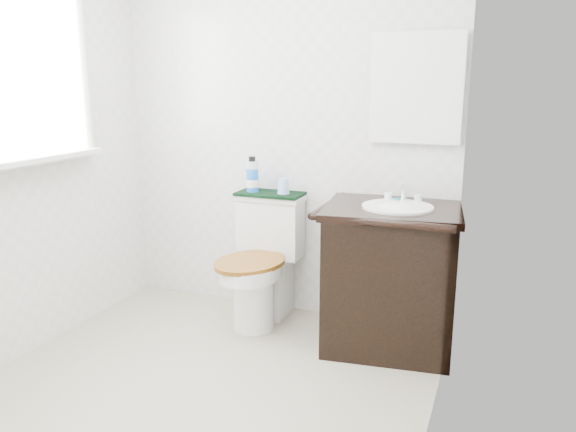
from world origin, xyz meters
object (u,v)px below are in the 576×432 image
Objects in this scene: vanity at (390,273)px; mouthwash_bottle at (252,176)px; trash_bin at (271,292)px; cup at (283,186)px; toilet at (263,267)px.

mouthwash_bottle reaches higher than vanity.
trash_bin is (-0.82, 0.19, -0.30)m from vanity.
mouthwash_bottle is at bearing -174.45° from trash_bin.
vanity is 3.54× the size of trash_bin.
cup is (0.09, -0.01, 0.72)m from trash_bin.
cup is at bearing 51.97° from toilet.
vanity is 0.86m from cup.
toilet is 0.82m from vanity.
cup is (0.09, 0.12, 0.51)m from toilet.
mouthwash_bottle reaches higher than trash_bin.
mouthwash_bottle is (-0.93, 0.18, 0.47)m from vanity.
mouthwash_bottle is (-0.12, -0.01, 0.77)m from trash_bin.
cup reaches higher than toilet.
vanity reaches higher than trash_bin.
toilet is 8.27× the size of cup.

